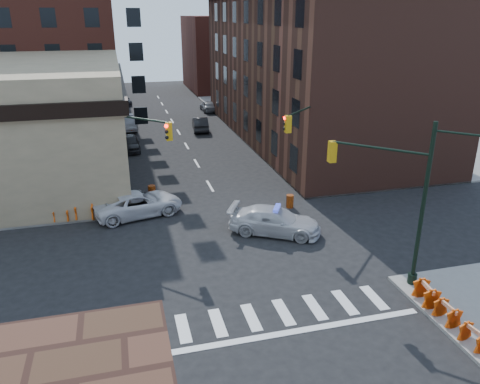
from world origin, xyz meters
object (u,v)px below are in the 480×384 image
pedestrian_b (87,200)px  barricade_nw_a (85,211)px  parked_car_wfar (127,123)px  parked_car_wnear (130,143)px  police_car (275,221)px  barrel_road (290,201)px  pickup (138,204)px  parked_car_enear (200,124)px  barricade_se_a (426,294)px  barrel_bank (152,192)px  pedestrian_a (54,203)px

pedestrian_b → barricade_nw_a: size_ratio=1.30×
parked_car_wfar → pedestrian_b: 24.20m
parked_car_wnear → barricade_nw_a: 16.47m
police_car → barrel_road: size_ratio=6.18×
pickup → parked_car_enear: (8.10, 22.36, -0.03)m
police_car → barricade_nw_a: 12.11m
police_car → pickup: police_car is taller
pedestrian_b → police_car: bearing=-35.1°
barricade_se_a → barricade_nw_a: (-15.35, 13.63, 0.03)m
pickup → barricade_se_a: (12.00, -13.73, -0.18)m
police_car → barrel_road: 4.25m
parked_car_enear → barricade_nw_a: bearing=68.8°
pickup → parked_car_wnear: (0.10, 16.00, -0.05)m
barrel_bank → barrel_road: bearing=-24.4°
parked_car_wfar → barricade_nw_a: bearing=-105.1°
pedestrian_a → barricade_nw_a: size_ratio=1.22×
barrel_road → police_car: bearing=-122.9°
parked_car_wnear → barricade_se_a: size_ratio=3.52×
police_car → parked_car_enear: 27.22m
pickup → barrel_bank: size_ratio=5.96×
pedestrian_a → pickup: bearing=0.5°
parked_car_enear → barricade_nw_a: (-11.45, -22.46, -0.11)m
police_car → barrel_bank: police_car is taller
parked_car_enear → pedestrian_a: (-13.39, -21.23, 0.21)m
pedestrian_a → barrel_bank: 6.61m
parked_car_enear → pedestrian_a: pedestrian_a is taller
barrel_bank → pedestrian_b: bearing=-157.1°
police_car → pedestrian_b: pedestrian_b is taller
barrel_road → barricade_se_a: barricade_se_a is taller
pedestrian_b → barrel_road: 13.53m
police_car → barrel_bank: bearing=69.9°
barricade_nw_a → pedestrian_b: bearing=94.2°
police_car → barricade_nw_a: size_ratio=4.09×
pickup → barrel_bank: (1.10, 2.78, -0.32)m
parked_car_wnear → pedestrian_a: size_ratio=2.68×
pedestrian_b → barricade_se_a: bearing=-51.3°
barricade_nw_a → parked_car_wfar: bearing=91.9°
pedestrian_b → barrel_road: (13.33, -2.25, -0.58)m
parked_car_wnear → barrel_bank: parked_car_wnear is taller
barricade_se_a → barricade_nw_a: bearing=55.3°
police_car → pedestrian_a: pedestrian_a is taller
pickup → barricade_se_a: size_ratio=4.58×
pedestrian_a → barricade_se_a: pedestrian_a is taller
pickup → barricade_nw_a: (-3.34, -0.10, -0.14)m
barricade_se_a → barrel_road: bearing=15.7°
barricade_se_a → pickup: bearing=48.1°
police_car → parked_car_wfar: (-7.69, 29.76, 0.02)m
barricade_se_a → barricade_nw_a: 20.53m
pickup → barrel_bank: 3.00m
police_car → parked_car_wfar: 30.74m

